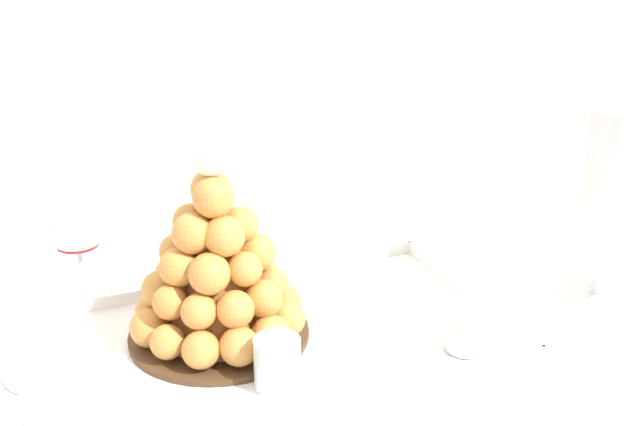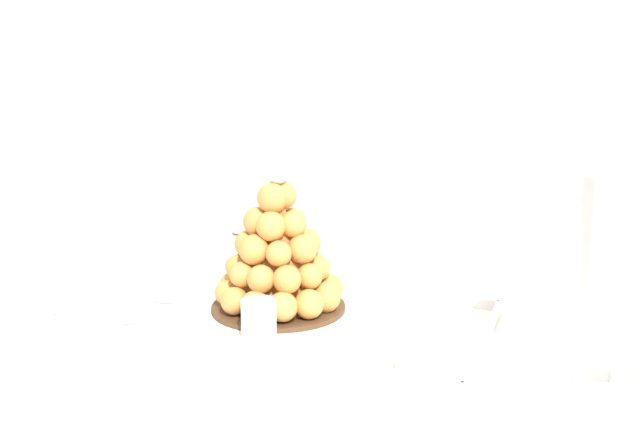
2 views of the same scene
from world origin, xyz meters
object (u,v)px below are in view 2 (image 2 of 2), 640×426
object	(u,v)px
dessert_cup_mid_left	(259,321)
macaron_goblet	(628,261)
serving_tray	(284,319)
creme_brulee_ramekin	(173,287)
wine_glass	(246,222)
dessert_cup_left	(126,304)
dessert_cup_centre	(415,350)
croquembouche	(278,255)

from	to	relation	value
dessert_cup_mid_left	macaron_goblet	xyz separation A→B (m)	(0.48, 0.04, 0.13)
serving_tray	creme_brulee_ramekin	distance (m)	0.23
wine_glass	dessert_cup_left	bearing A→B (deg)	-103.60
creme_brulee_ramekin	macaron_goblet	distance (m)	0.74
creme_brulee_ramekin	dessert_cup_centre	bearing A→B (deg)	-16.54
dessert_cup_left	dessert_cup_centre	distance (m)	0.47
dessert_cup_mid_left	wine_glass	bearing A→B (deg)	121.13
serving_tray	dessert_cup_centre	xyz separation A→B (m)	(0.24, -0.11, 0.03)
dessert_cup_left	dessert_cup_mid_left	size ratio (longest dim) A/B	1.02
dessert_cup_left	dessert_cup_mid_left	world-z (taller)	dessert_cup_mid_left
creme_brulee_ramekin	dessert_cup_mid_left	bearing A→B (deg)	-28.39
dessert_cup_centre	creme_brulee_ramekin	bearing A→B (deg)	163.46
dessert_cup_left	creme_brulee_ramekin	xyz separation A→B (m)	(0.00, 0.13, -0.01)
dessert_cup_left	creme_brulee_ramekin	size ratio (longest dim) A/B	0.66
dessert_cup_centre	wine_glass	distance (m)	0.51
dessert_cup_left	wine_glass	xyz separation A→B (m)	(0.07, 0.28, 0.08)
serving_tray	wine_glass	world-z (taller)	wine_glass
serving_tray	croquembouche	size ratio (longest dim) A/B	2.54
creme_brulee_ramekin	wine_glass	xyz separation A→B (m)	(0.07, 0.15, 0.09)
wine_glass	dessert_cup_centre	bearing A→B (deg)	-35.92
serving_tray	dessert_cup_mid_left	bearing A→B (deg)	-86.84
creme_brulee_ramekin	wine_glass	distance (m)	0.19
croquembouche	macaron_goblet	distance (m)	0.52
wine_glass	creme_brulee_ramekin	bearing A→B (deg)	-113.03
macaron_goblet	dessert_cup_centre	bearing A→B (deg)	-167.29
dessert_cup_centre	macaron_goblet	size ratio (longest dim) A/B	0.20
dessert_cup_left	dessert_cup_centre	size ratio (longest dim) A/B	1.10
croquembouche	wine_glass	world-z (taller)	croquembouche
serving_tray	creme_brulee_ramekin	world-z (taller)	creme_brulee_ramekin
macaron_goblet	dessert_cup_left	bearing A→B (deg)	-176.67
serving_tray	dessert_cup_mid_left	xyz separation A→B (m)	(0.01, -0.10, 0.03)
serving_tray	croquembouche	world-z (taller)	croquembouche
croquembouche	dessert_cup_mid_left	xyz separation A→B (m)	(0.03, -0.13, -0.07)
dessert_cup_centre	creme_brulee_ramekin	world-z (taller)	dessert_cup_centre
croquembouche	dessert_cup_mid_left	world-z (taller)	croquembouche
macaron_goblet	croquembouche	bearing A→B (deg)	170.57
macaron_goblet	dessert_cup_mid_left	bearing A→B (deg)	-174.93
dessert_cup_mid_left	macaron_goblet	bearing A→B (deg)	5.07
wine_glass	macaron_goblet	bearing A→B (deg)	-20.06
croquembouche	dessert_cup_mid_left	bearing A→B (deg)	-77.20
creme_brulee_ramekin	croquembouche	bearing A→B (deg)	0.20
macaron_goblet	wine_glass	bearing A→B (deg)	159.94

